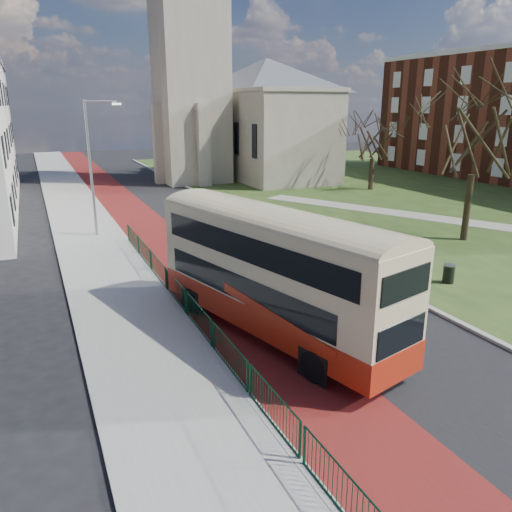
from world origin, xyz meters
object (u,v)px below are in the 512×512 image
streetlamp (93,162)px  litter_bin (449,274)px  winter_tree_near (478,120)px  bus (273,268)px  winter_tree_far (374,134)px

streetlamp → litter_bin: 20.73m
streetlamp → winter_tree_near: bearing=-26.4°
bus → winter_tree_near: size_ratio=1.06×
winter_tree_near → litter_bin: 10.72m
winter_tree_far → litter_bin: bearing=-119.0°
winter_tree_near → winter_tree_far: size_ratio=1.35×
bus → litter_bin: (9.63, 1.47, -2.01)m
bus → winter_tree_near: (16.17, 6.89, 4.52)m
streetlamp → litter_bin: bearing=-48.8°
streetlamp → bus: (3.75, -16.77, -2.10)m
streetlamp → litter_bin: (13.37, -15.30, -4.12)m
streetlamp → winter_tree_far: (26.13, 7.74, 0.60)m
streetlamp → litter_bin: streetlamp is taller
winter_tree_near → litter_bin: bearing=-140.4°
winter_tree_far → winter_tree_near: bearing=-109.4°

